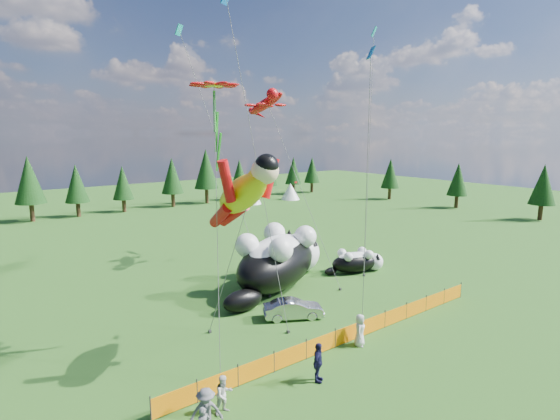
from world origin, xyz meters
TOP-DOWN VIEW (x-y plane):
  - ground at (0.00, 0.00)m, footprint 160.00×160.00m
  - safety_fence at (0.00, -3.00)m, footprint 22.06×0.06m
  - tree_line at (0.00, 45.00)m, footprint 90.00×4.00m
  - festival_tents at (11.00, 40.00)m, footprint 50.00×3.20m
  - cat_large at (2.50, 6.49)m, footprint 11.27×7.86m
  - cat_small at (9.47, 5.25)m, footprint 5.17×3.01m
  - car at (-0.41, 1.26)m, footprint 3.82×2.83m
  - spectator_b at (-8.42, -4.25)m, footprint 0.81×0.51m
  - spectator_c at (-3.86, -4.83)m, footprint 1.22×1.07m
  - spectator_d at (-9.64, -5.07)m, footprint 1.40×1.09m
  - spectator_e at (0.23, -3.60)m, footprint 1.02×0.95m
  - superhero_kite at (-5.59, -1.29)m, footprint 4.75×6.50m
  - gecko_kite at (5.56, 12.58)m, footprint 3.61×12.89m
  - flower_kite at (-5.86, 0.62)m, footprint 3.00×4.24m
  - diamond_kite_a at (-2.93, 4.06)m, footprint 1.70×4.82m
  - diamond_kite_b at (13.17, 7.56)m, footprint 4.85×4.03m
  - diamond_kite_c at (1.46, -2.61)m, footprint 0.92×1.10m
  - diamond_kite_d at (-1.87, 12.33)m, footprint 3.10×8.15m

SIDE VIEW (x-z plane):
  - ground at x=0.00m, z-range 0.00..0.00m
  - safety_fence at x=0.00m, z-range -0.05..1.05m
  - car at x=-0.41m, z-range 0.00..1.20m
  - spectator_b at x=-8.42m, z-range 0.00..1.63m
  - spectator_e at x=0.23m, z-range 0.00..1.74m
  - cat_small at x=9.47m, z-range -0.05..1.87m
  - spectator_c at x=-3.86m, z-range 0.00..1.86m
  - spectator_d at x=-9.64m, z-range 0.00..1.93m
  - festival_tents at x=11.00m, z-range 0.00..2.80m
  - cat_large at x=2.50m, z-range -0.11..4.26m
  - tree_line at x=0.00m, z-range 0.00..8.00m
  - superhero_kite at x=-5.59m, z-range 2.91..13.90m
  - flower_kite at x=-5.86m, z-range 6.44..20.15m
  - gecko_kite at x=5.56m, z-range 5.39..21.96m
  - diamond_kite_c at x=1.46m, z-range 6.31..22.25m
  - diamond_kite_d at x=-1.87m, z-range 7.61..27.78m
  - diamond_kite_a at x=-2.93m, z-range 8.11..27.80m
  - diamond_kite_b at x=13.17m, z-range 8.43..29.15m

